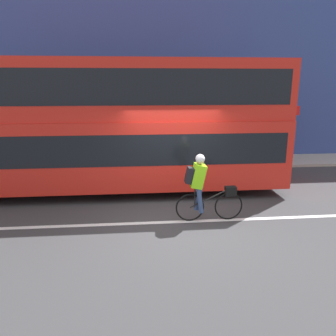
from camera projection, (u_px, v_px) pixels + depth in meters
name	position (u px, v px, depth m)	size (l,w,h in m)	color
ground_plane	(178.00, 221.00, 7.72)	(80.00, 80.00, 0.00)	#38383A
road_center_line	(179.00, 222.00, 7.65)	(50.00, 0.14, 0.01)	silver
sidewalk_curb	(161.00, 163.00, 13.09)	(60.00, 1.88, 0.10)	#A8A399
building_facade	(159.00, 61.00, 13.15)	(60.00, 0.30, 8.02)	#33478C
bus	(108.00, 121.00, 9.48)	(10.10, 2.59, 3.78)	black
cyclist_on_bike	(203.00, 185.00, 7.52)	(1.59, 0.32, 1.60)	black
street_sign_post	(293.00, 129.00, 13.14)	(0.36, 0.09, 2.23)	#59595B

